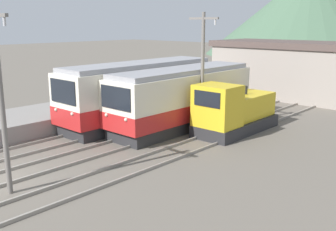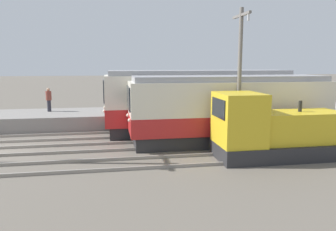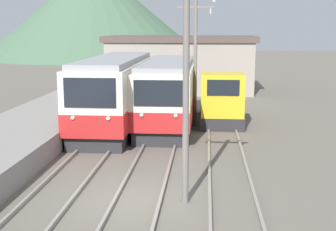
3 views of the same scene
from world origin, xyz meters
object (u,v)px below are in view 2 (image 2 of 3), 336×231
at_px(catenary_mast_mid, 240,74).
at_px(person_on_platform, 49,99).
at_px(shunting_locomotive, 273,132).
at_px(commuter_train_left, 199,104).
at_px(commuter_train_center, 229,112).

bearing_deg(catenary_mast_mid, person_on_platform, -129.61).
distance_m(shunting_locomotive, catenary_mast_mid, 3.15).
distance_m(commuter_train_left, commuter_train_center, 2.94).
xyz_separation_m(commuter_train_left, commuter_train_center, (2.80, 0.87, -0.10)).
height_order(commuter_train_center, person_on_platform, commuter_train_center).
relative_size(commuter_train_left, commuter_train_center, 1.07).
height_order(commuter_train_center, catenary_mast_mid, catenary_mast_mid).
distance_m(commuter_train_center, shunting_locomotive, 3.21).
height_order(commuter_train_left, person_on_platform, commuter_train_left).
xyz_separation_m(shunting_locomotive, catenary_mast_mid, (-1.49, -1.09, 2.54)).
xyz_separation_m(catenary_mast_mid, person_on_platform, (-8.59, -10.38, -1.89)).
height_order(commuter_train_left, commuter_train_center, commuter_train_left).
xyz_separation_m(commuter_train_left, shunting_locomotive, (5.80, 1.91, -0.58)).
bearing_deg(commuter_train_center, person_on_platform, -124.14).
relative_size(commuter_train_left, person_on_platform, 7.01).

